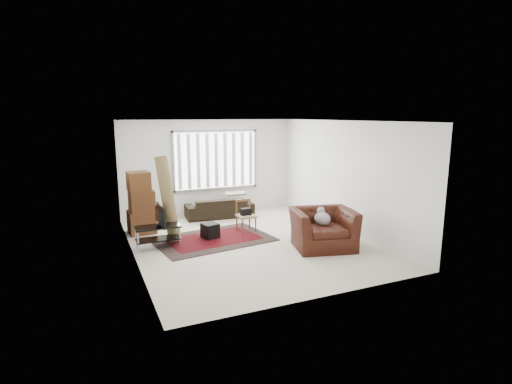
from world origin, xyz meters
The scene contains 11 objects.
room centered at (0.03, 0.51, 1.76)m, with size 6.00×6.02×2.71m.
persian_rug centered at (-0.69, 0.52, 0.01)m, with size 2.79×2.06×0.02m.
tv_stand centered at (-1.95, 0.47, 0.35)m, with size 0.97×0.44×0.49m.
tv centered at (-1.95, 0.47, 0.71)m, with size 0.79×0.10×0.45m, color black.
subwoofer centered at (-0.73, 0.63, 0.19)m, with size 0.34×0.34×0.34m, color black.
moving_boxes centered at (-2.11, 1.73, 0.70)m, with size 0.65×0.60×1.50m.
white_flatpack centered at (-2.15, 2.03, 0.31)m, with size 0.49×0.07×0.62m, color silver.
rolled_rug centered at (-1.62, 0.89, 0.97)m, with size 0.29×0.29×1.92m, color brown.
sofa centered at (0.11, 2.45, 0.36)m, with size 1.87×0.81×0.72m, color black.
side_chair centered at (0.26, 0.85, 0.44)m, with size 0.43×0.43×0.78m.
armchair centered at (1.32, -0.95, 0.48)m, with size 1.53×1.41×0.96m.
Camera 1 is at (-3.34, -7.95, 2.83)m, focal length 28.00 mm.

